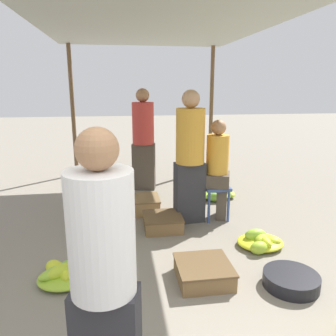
# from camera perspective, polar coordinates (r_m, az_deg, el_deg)

# --- Properties ---
(canopy_post_back_left) EXTENTS (0.08, 0.08, 2.60)m
(canopy_post_back_left) POSITION_cam_1_polar(r_m,az_deg,el_deg) (6.92, -16.23, 9.36)
(canopy_post_back_left) COLOR brown
(canopy_post_back_left) RESTS_ON ground
(canopy_post_back_right) EXTENTS (0.08, 0.08, 2.60)m
(canopy_post_back_right) POSITION_cam_1_polar(r_m,az_deg,el_deg) (7.13, 7.53, 9.91)
(canopy_post_back_right) COLOR brown
(canopy_post_back_right) RESTS_ON ground
(canopy_tarp) EXTENTS (3.26, 5.96, 0.04)m
(canopy_tarp) POSITION_cam_1_polar(r_m,az_deg,el_deg) (4.18, -1.25, 25.43)
(canopy_tarp) COLOR #9EA399
(canopy_tarp) RESTS_ON canopy_post_front_left
(vendor_foreground) EXTENTS (0.41, 0.41, 1.61)m
(vendor_foreground) POSITION_cam_1_polar(r_m,az_deg,el_deg) (1.82, -11.14, -17.90)
(vendor_foreground) COLOR #2D2D33
(vendor_foreground) RESTS_ON ground
(stool) EXTENTS (0.34, 0.34, 0.48)m
(stool) POSITION_cam_1_polar(r_m,az_deg,el_deg) (4.56, 8.39, -4.27)
(stool) COLOR #384C84
(stool) RESTS_ON ground
(vendor_seated) EXTENTS (0.43, 0.43, 1.38)m
(vendor_seated) POSITION_cam_1_polar(r_m,az_deg,el_deg) (4.48, 8.77, 0.01)
(vendor_seated) COLOR #4C4238
(vendor_seated) RESTS_ON ground
(basin_black) EXTENTS (0.51, 0.51, 0.13)m
(basin_black) POSITION_cam_1_polar(r_m,az_deg,el_deg) (3.38, 20.62, -17.81)
(basin_black) COLOR black
(basin_black) RESTS_ON ground
(banana_pile_left_0) EXTENTS (0.58, 0.58, 0.22)m
(banana_pile_left_0) POSITION_cam_1_polar(r_m,az_deg,el_deg) (3.95, -10.62, -12.08)
(banana_pile_left_0) COLOR #81B835
(banana_pile_left_0) RESTS_ON ground
(banana_pile_left_1) EXTENTS (0.59, 0.54, 0.19)m
(banana_pile_left_1) POSITION_cam_1_polar(r_m,az_deg,el_deg) (3.41, -17.49, -17.10)
(banana_pile_left_1) COLOR #B4CC2C
(banana_pile_left_1) RESTS_ON ground
(banana_pile_left_2) EXTENTS (0.68, 0.51, 0.31)m
(banana_pile_left_2) POSITION_cam_1_polar(r_m,az_deg,el_deg) (4.68, -12.68, -7.69)
(banana_pile_left_2) COLOR #B7CD2B
(banana_pile_left_2) RESTS_ON ground
(banana_pile_right_0) EXTENTS (0.52, 0.53, 0.24)m
(banana_pile_right_0) POSITION_cam_1_polar(r_m,az_deg,el_deg) (6.19, 4.90, -2.06)
(banana_pile_right_0) COLOR #9CC330
(banana_pile_right_0) RESTS_ON ground
(banana_pile_right_1) EXTENTS (0.63, 0.76, 0.16)m
(banana_pile_right_1) POSITION_cam_1_polar(r_m,az_deg,el_deg) (5.54, 8.51, -4.37)
(banana_pile_right_1) COLOR #BED02A
(banana_pile_right_1) RESTS_ON ground
(banana_pile_right_3) EXTENTS (0.53, 0.49, 0.19)m
(banana_pile_right_3) POSITION_cam_1_polar(r_m,az_deg,el_deg) (3.99, 15.89, -12.15)
(banana_pile_right_3) COLOR #9EC330
(banana_pile_right_3) RESTS_ON ground
(crate_near) EXTENTS (0.51, 0.51, 0.18)m
(crate_near) POSITION_cam_1_polar(r_m,az_deg,el_deg) (3.27, 6.22, -17.54)
(crate_near) COLOR brown
(crate_near) RESTS_ON ground
(crate_mid) EXTENTS (0.49, 0.49, 0.22)m
(crate_mid) POSITION_cam_1_polar(r_m,az_deg,el_deg) (4.85, -4.48, -6.37)
(crate_mid) COLOR #9E7A4C
(crate_mid) RESTS_ON ground
(crate_far) EXTENTS (0.49, 0.49, 0.18)m
(crate_far) POSITION_cam_1_polar(r_m,az_deg,el_deg) (4.29, -0.93, -9.38)
(crate_far) COLOR brown
(crate_far) RESTS_ON ground
(shopper_walking_mid) EXTENTS (0.41, 0.41, 1.76)m
(shopper_walking_mid) POSITION_cam_1_polar(r_m,az_deg,el_deg) (4.30, 3.85, 2.13)
(shopper_walking_mid) COLOR #2D2D33
(shopper_walking_mid) RESTS_ON ground
(shopper_walking_far) EXTENTS (0.45, 0.45, 1.77)m
(shopper_walking_far) POSITION_cam_1_polar(r_m,az_deg,el_deg) (5.75, -4.32, 5.18)
(shopper_walking_far) COLOR #4C4238
(shopper_walking_far) RESTS_ON ground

